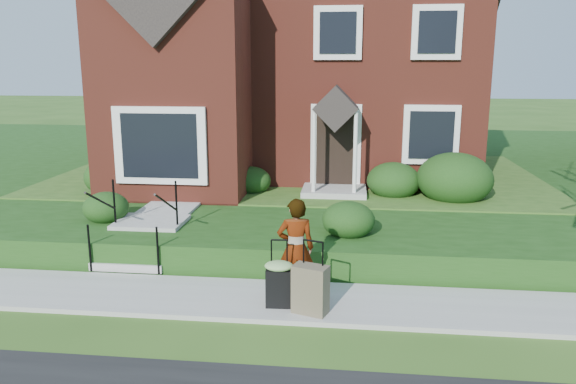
# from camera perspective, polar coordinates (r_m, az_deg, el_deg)

# --- Properties ---
(ground) EXTENTS (120.00, 120.00, 0.00)m
(ground) POSITION_cam_1_polar(r_m,az_deg,el_deg) (9.48, -3.88, -11.06)
(ground) COLOR #2D5119
(ground) RESTS_ON ground
(sidewalk) EXTENTS (60.00, 1.60, 0.08)m
(sidewalk) POSITION_cam_1_polar(r_m,az_deg,el_deg) (9.46, -3.88, -10.84)
(sidewalk) COLOR #9E9B93
(sidewalk) RESTS_ON ground
(terrace) EXTENTS (44.00, 20.00, 0.60)m
(terrace) POSITION_cam_1_polar(r_m,az_deg,el_deg) (19.88, 13.32, 2.22)
(terrace) COLOR #1A3E11
(terrace) RESTS_ON ground
(walkway) EXTENTS (1.20, 6.00, 0.06)m
(walkway) POSITION_cam_1_polar(r_m,az_deg,el_deg) (14.49, -10.13, -0.16)
(walkway) COLOR #9E9B93
(walkway) RESTS_ON terrace
(main_house) EXTENTS (10.40, 10.20, 9.40)m
(main_house) POSITION_cam_1_polar(r_m,az_deg,el_deg) (18.28, 0.82, 17.29)
(main_house) COLOR maroon
(main_house) RESTS_ON terrace
(front_steps) EXTENTS (1.40, 2.02, 1.50)m
(front_steps) POSITION_cam_1_polar(r_m,az_deg,el_deg) (11.64, -14.49, -4.37)
(front_steps) COLOR #9E9B93
(front_steps) RESTS_ON ground
(foundation_shrubs) EXTENTS (10.29, 4.68, 1.29)m
(foundation_shrubs) POSITION_cam_1_polar(r_m,az_deg,el_deg) (13.72, 3.81, 1.42)
(foundation_shrubs) COLOR #13340F
(foundation_shrubs) RESTS_ON terrace
(woman) EXTENTS (0.67, 0.51, 1.67)m
(woman) POSITION_cam_1_polar(r_m,az_deg,el_deg) (9.15, 0.79, -5.75)
(woman) COLOR #999999
(woman) RESTS_ON sidewalk
(suitcase_black) EXTENTS (0.47, 0.39, 1.09)m
(suitcase_black) POSITION_cam_1_polar(r_m,az_deg,el_deg) (8.94, -0.92, -9.03)
(suitcase_black) COLOR black
(suitcase_black) RESTS_ON sidewalk
(suitcase_olive) EXTENTS (0.60, 0.46, 1.15)m
(suitcase_olive) POSITION_cam_1_polar(r_m,az_deg,el_deg) (8.74, 2.29, -9.84)
(suitcase_olive) COLOR brown
(suitcase_olive) RESTS_ON sidewalk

